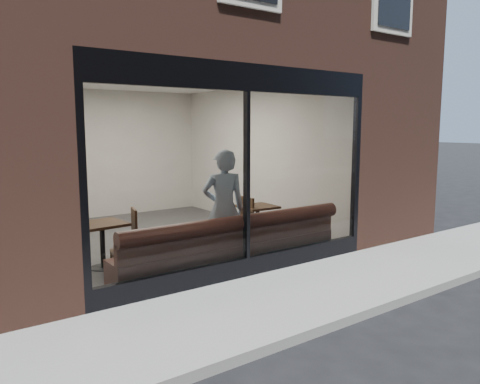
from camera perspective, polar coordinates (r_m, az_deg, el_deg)
ground at (r=5.92m, az=13.17°, el=-15.01°), size 120.00×120.00×0.00m
sidewalk_near at (r=6.56m, az=6.42°, el=-12.44°), size 40.00×2.00×0.01m
kerb_near at (r=5.87m, az=13.57°, el=-14.60°), size 40.00×0.10×0.12m
host_building_pier_right at (r=14.00m, az=-1.44°, el=5.17°), size 2.50×12.00×3.20m
host_building_backfill at (r=15.13m, az=-19.97°, el=4.91°), size 5.00×6.00×3.20m
cafe_floor at (r=9.76m, az=-9.66°, el=-5.58°), size 6.00×6.00×0.00m
cafe_ceiling at (r=9.53m, az=-10.11°, el=13.29°), size 6.00×6.00×0.00m
cafe_wall_back at (r=12.27m, az=-16.06°, el=4.46°), size 5.00×0.00×5.00m
cafe_wall_left at (r=8.72m, az=-24.75°, el=2.71°), size 0.00×6.00×6.00m
cafe_wall_right at (r=10.84m, az=2.06°, el=4.34°), size 0.00×6.00×6.00m
storefront_kick at (r=7.28m, az=0.80°, el=-9.11°), size 5.00×0.10×0.30m
storefront_header at (r=7.00m, az=0.85°, el=13.81°), size 5.00×0.10×0.40m
storefront_mullion at (r=7.00m, az=0.82°, el=1.91°), size 0.06×0.10×2.50m
storefront_glass at (r=6.98m, az=0.97°, el=1.89°), size 4.80×0.00×4.80m
banquette at (r=7.57m, az=-1.02°, el=-7.84°), size 4.00×0.55×0.45m
person at (r=7.64m, az=-2.00°, el=-2.02°), size 0.82×0.69×1.93m
cafe_table_left at (r=7.83m, az=-16.50°, el=-3.77°), size 0.75×0.75×0.04m
cafe_table_right at (r=9.13m, az=2.16°, el=-1.80°), size 0.71×0.71×0.04m
cafe_chair_left at (r=8.02m, az=-14.01°, el=-7.06°), size 0.48×0.48×0.04m
cafe_chair_right at (r=8.99m, az=-0.21°, el=-5.20°), size 0.47×0.47×0.04m
wall_poster at (r=8.58m, az=-24.35°, el=3.30°), size 0.02×0.55×0.74m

